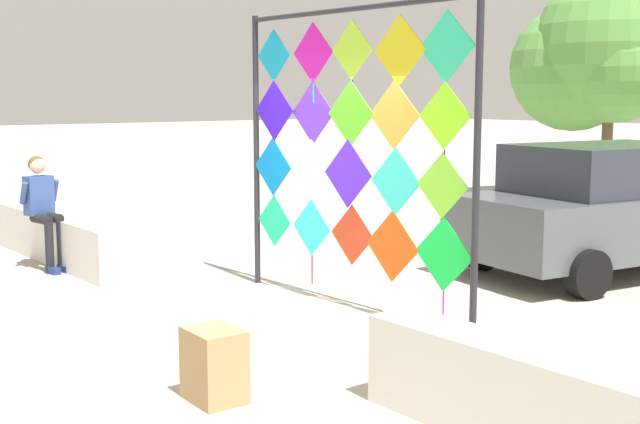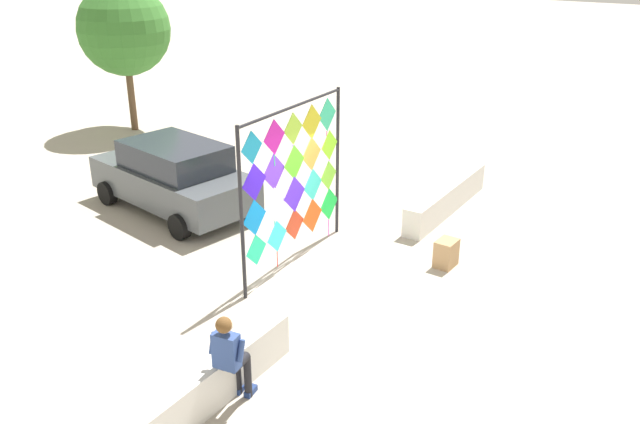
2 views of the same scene
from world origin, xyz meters
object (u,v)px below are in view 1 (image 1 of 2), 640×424
Objects in this scene: kite_display_rack at (352,137)px; cardboard_box_large at (214,365)px; seated_vendor at (43,203)px; parked_car at (614,207)px; tree_far_right at (601,57)px.

kite_display_rack is 6.15× the size of cardboard_box_large.
seated_vendor is 2.71× the size of cardboard_box_large.
parked_car is at bearing 50.45° from seated_vendor.
parked_car is 6.69m from cardboard_box_large.
parked_car is (4.80, 5.81, -0.04)m from seated_vendor.
tree_far_right reaches higher than cardboard_box_large.
kite_display_rack is at bearing -99.39° from parked_car.
tree_far_right is at bearing 89.08° from seated_vendor.
tree_far_right reaches higher than parked_car.
seated_vendor is 5.69m from cardboard_box_large.
cardboard_box_large is at bearing -60.96° from kite_display_rack.
tree_far_right reaches higher than kite_display_rack.
kite_display_rack is 3.40m from cardboard_box_large.
kite_display_rack is 4.63m from seated_vendor.
kite_display_rack reaches higher than cardboard_box_large.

